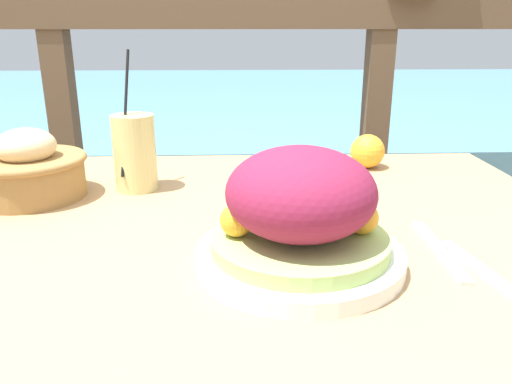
# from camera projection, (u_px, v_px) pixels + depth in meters

# --- Properties ---
(patio_table) EXTENTS (1.16, 0.79, 0.74)m
(patio_table) POSITION_uv_depth(u_px,v_px,m) (208.00, 280.00, 0.78)
(patio_table) COLOR tan
(patio_table) RESTS_ON ground_plane
(railing_fence) EXTENTS (2.80, 0.08, 1.10)m
(railing_fence) POSITION_uv_depth(u_px,v_px,m) (221.00, 111.00, 1.45)
(railing_fence) COLOR brown
(railing_fence) RESTS_ON ground_plane
(sea_backdrop) EXTENTS (12.00, 4.00, 0.53)m
(sea_backdrop) POSITION_uv_depth(u_px,v_px,m) (232.00, 125.00, 3.99)
(sea_backdrop) COLOR #568EA8
(sea_backdrop) RESTS_ON ground_plane
(salad_plate) EXTENTS (0.25, 0.25, 0.15)m
(salad_plate) POSITION_uv_depth(u_px,v_px,m) (300.00, 216.00, 0.59)
(salad_plate) COLOR white
(salad_plate) RESTS_ON patio_table
(drink_glass) EXTENTS (0.07, 0.08, 0.24)m
(drink_glass) POSITION_uv_depth(u_px,v_px,m) (135.00, 152.00, 0.87)
(drink_glass) COLOR #DBCC7F
(drink_glass) RESTS_ON patio_table
(bread_basket) EXTENTS (0.19, 0.19, 0.12)m
(bread_basket) POSITION_uv_depth(u_px,v_px,m) (29.00, 170.00, 0.84)
(bread_basket) COLOR olive
(bread_basket) RESTS_ON patio_table
(fork) EXTENTS (0.02, 0.18, 0.00)m
(fork) POSITION_uv_depth(u_px,v_px,m) (439.00, 250.00, 0.65)
(fork) COLOR silver
(fork) RESTS_ON patio_table
(knife) EXTENTS (0.05, 0.18, 0.00)m
(knife) POSITION_uv_depth(u_px,v_px,m) (487.00, 274.00, 0.58)
(knife) COLOR silver
(knife) RESTS_ON patio_table
(orange_near_basket) EXTENTS (0.07, 0.07, 0.07)m
(orange_near_basket) POSITION_uv_depth(u_px,v_px,m) (368.00, 151.00, 1.02)
(orange_near_basket) COLOR #F9A328
(orange_near_basket) RESTS_ON patio_table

